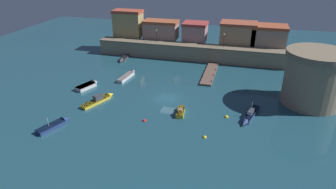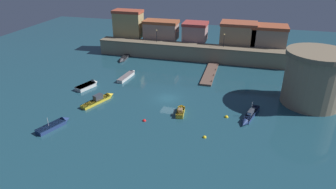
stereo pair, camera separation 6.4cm
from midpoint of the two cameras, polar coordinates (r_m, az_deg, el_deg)
name	(u,v)px [view 2 (the right image)]	position (r m, az deg, el deg)	size (l,w,h in m)	color
ground_plane	(168,98)	(55.49, -0.03, -0.74)	(126.65, 126.65, 0.00)	#1E4756
quay_wall	(192,52)	(75.59, 4.57, 8.03)	(48.00, 3.91, 3.84)	gray
old_town_backdrop	(201,31)	(78.41, 6.23, 11.96)	(44.14, 6.08, 7.08)	tan
fortress_tower	(314,78)	(57.59, 26.07, 2.84)	(10.70, 10.70, 9.62)	gray
pier_dock	(210,73)	(67.24, 8.00, 4.03)	(2.36, 13.74, 0.70)	brown
quay_lamp_0	(157,34)	(76.61, -2.16, 11.45)	(0.32, 0.32, 3.12)	black
quay_lamp_1	(224,38)	(73.52, 10.62, 10.47)	(0.32, 0.32, 3.20)	black
moored_boat_0	(181,111)	(50.50, 2.49, -3.07)	(1.61, 4.27, 1.44)	gold
moored_boat_1	(250,116)	(50.69, 15.27, -3.91)	(3.11, 7.27, 2.86)	navy
moored_boat_2	(124,59)	(76.52, -8.42, 6.76)	(1.72, 6.67, 1.28)	#333338
moored_boat_3	(128,75)	(65.42, -7.59, 3.61)	(1.95, 7.13, 1.19)	silver
moored_boat_4	(56,124)	(49.85, -20.44, -5.30)	(3.35, 5.86, 2.43)	navy
moored_boat_5	(100,99)	(55.68, -12.71, -0.85)	(3.93, 7.29, 1.82)	gold
moored_boat_6	(89,85)	(62.10, -14.72, 1.75)	(3.40, 5.44, 1.69)	silver
mooring_buoy_0	(204,137)	(44.60, 6.98, -8.10)	(0.57, 0.57, 0.57)	yellow
mooring_buoy_1	(144,121)	(48.45, -4.49, -5.02)	(0.59, 0.59, 0.59)	red
mooring_buoy_2	(226,117)	(50.24, 11.05, -4.26)	(0.65, 0.65, 0.65)	yellow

